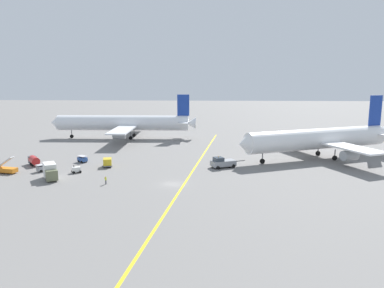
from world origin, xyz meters
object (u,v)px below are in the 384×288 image
pushback_tug (223,163)px  gse_catering_truck_tall (50,171)px  gse_baggage_cart_near_cluster (82,159)px  gse_gpu_cart_small (76,169)px  gse_fuel_bowser_stubby (34,160)px  gse_container_dolly_flat (107,162)px  airliner_being_pushed (319,139)px  ground_crew_wing_walker_right (106,180)px  gse_baggage_cart_trailing (43,168)px  gse_stair_truck_yellow (7,169)px  airliner_at_gate_left (124,123)px

pushback_tug → gse_catering_truck_tall: bearing=-161.5°
gse_baggage_cart_near_cluster → gse_gpu_cart_small: 11.34m
gse_fuel_bowser_stubby → gse_catering_truck_tall: (9.99, -12.85, 0.42)m
gse_container_dolly_flat → airliner_being_pushed: bearing=12.7°
gse_fuel_bowser_stubby → gse_catering_truck_tall: size_ratio=0.80×
pushback_tug → gse_catering_truck_tall: gse_catering_truck_tall is taller
gse_baggage_cart_near_cluster → ground_crew_wing_walker_right: bearing=-59.1°
gse_catering_truck_tall → gse_baggage_cart_trailing: bearing=125.8°
pushback_tug → gse_stair_truck_yellow: size_ratio=1.84×
gse_gpu_cart_small → gse_baggage_cart_trailing: bearing=173.8°
gse_gpu_cart_small → gse_stair_truck_yellow: 16.13m
gse_baggage_cart_near_cluster → gse_catering_truck_tall: 16.99m
airliner_being_pushed → gse_stair_truck_yellow: 80.18m
gse_container_dolly_flat → gse_fuel_bowser_stubby: 19.34m
pushback_tug → gse_baggage_cart_near_cluster: bearing=173.7°
pushback_tug → gse_gpu_cart_small: (-34.58, -6.97, -0.48)m
gse_catering_truck_tall → gse_fuel_bowser_stubby: bearing=127.9°
airliner_at_gate_left → ground_crew_wing_walker_right: airliner_at_gate_left is taller
airliner_at_gate_left → gse_container_dolly_flat: size_ratio=14.86×
gse_container_dolly_flat → ground_crew_wing_walker_right: size_ratio=2.11×
pushback_tug → gse_fuel_bowser_stubby: pushback_tug is taller
ground_crew_wing_walker_right → gse_gpu_cart_small: bearing=136.7°
gse_fuel_bowser_stubby → pushback_tug: bearing=-0.0°
gse_baggage_cart_near_cluster → gse_baggage_cart_trailing: same height
gse_fuel_bowser_stubby → gse_gpu_cart_small: (13.64, -7.00, -0.54)m
airliner_at_gate_left → gse_fuel_bowser_stubby: airliner_at_gate_left is taller
gse_baggage_cart_trailing → gse_stair_truck_yellow: gse_stair_truck_yellow is taller
gse_fuel_bowser_stubby → ground_crew_wing_walker_right: size_ratio=2.90×
gse_fuel_bowser_stubby → airliner_at_gate_left: bearing=73.4°
gse_baggage_cart_trailing → pushback_tug: bearing=8.0°
airliner_at_gate_left → gse_stair_truck_yellow: airliner_at_gate_left is taller
gse_container_dolly_flat → gse_baggage_cart_near_cluster: (-8.11, 4.80, -0.31)m
gse_baggage_cart_near_cluster → ground_crew_wing_walker_right: (12.02, -20.11, 0.04)m
gse_gpu_cart_small → gse_baggage_cart_near_cluster: bearing=102.3°
airliner_at_gate_left → ground_crew_wing_walker_right: 61.33m
pushback_tug → gse_container_dolly_flat: pushback_tug is taller
airliner_being_pushed → gse_baggage_cart_near_cluster: bearing=-173.1°
gse_fuel_bowser_stubby → gse_stair_truck_yellow: size_ratio=1.02×
gse_fuel_bowser_stubby → gse_catering_truck_tall: bearing=-52.1°
airliner_at_gate_left → gse_baggage_cart_trailing: airliner_at_gate_left is taller
gse_fuel_bowser_stubby → gse_baggage_cart_trailing: size_ratio=1.62×
airliner_at_gate_left → pushback_tug: (35.06, -44.30, -4.36)m
gse_baggage_cart_near_cluster → gse_gpu_cart_small: size_ratio=1.20×
pushback_tug → gse_stair_truck_yellow: 51.32m
pushback_tug → ground_crew_wing_walker_right: bearing=-147.3°
gse_fuel_bowser_stubby → gse_stair_truck_yellow: bearing=-106.5°
airliner_at_gate_left → gse_baggage_cart_trailing: bearing=-99.1°
gse_gpu_cart_small → gse_catering_truck_tall: 6.96m
gse_container_dolly_flat → gse_baggage_cart_trailing: size_ratio=1.18×
airliner_being_pushed → gse_container_dolly_flat: size_ratio=12.87×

